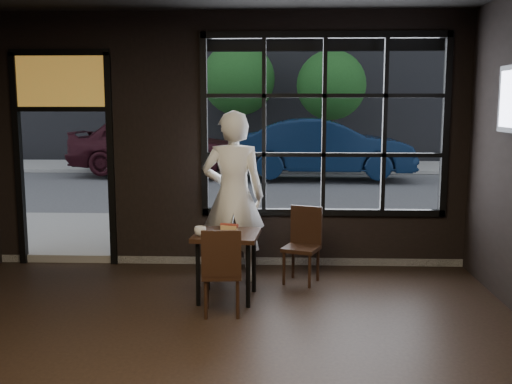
{
  "coord_description": "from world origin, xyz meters",
  "views": [
    {
      "loc": [
        0.64,
        -4.02,
        2.09
      ],
      "look_at": [
        0.4,
        2.2,
        1.15
      ],
      "focal_mm": 42.0,
      "sensor_mm": 36.0,
      "label": 1
    }
  ],
  "objects_px": {
    "cafe_table": "(227,266)",
    "chair_near": "(222,271)",
    "man": "(233,196)",
    "navy_car": "(324,148)"
  },
  "relations": [
    {
      "from": "man",
      "to": "navy_car",
      "type": "distance_m",
      "value": 9.36
    },
    {
      "from": "cafe_table",
      "to": "chair_near",
      "type": "relative_size",
      "value": 0.82
    },
    {
      "from": "cafe_table",
      "to": "man",
      "type": "relative_size",
      "value": 0.36
    },
    {
      "from": "cafe_table",
      "to": "chair_near",
      "type": "distance_m",
      "value": 0.47
    },
    {
      "from": "man",
      "to": "navy_car",
      "type": "xyz_separation_m",
      "value": [
        1.75,
        9.2,
        -0.12
      ]
    },
    {
      "from": "cafe_table",
      "to": "chair_near",
      "type": "height_order",
      "value": "chair_near"
    },
    {
      "from": "chair_near",
      "to": "navy_car",
      "type": "height_order",
      "value": "navy_car"
    },
    {
      "from": "cafe_table",
      "to": "navy_car",
      "type": "distance_m",
      "value": 10.08
    },
    {
      "from": "man",
      "to": "navy_car",
      "type": "height_order",
      "value": "man"
    },
    {
      "from": "chair_near",
      "to": "man",
      "type": "relative_size",
      "value": 0.44
    }
  ]
}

